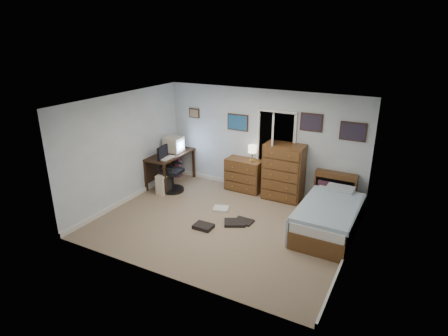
# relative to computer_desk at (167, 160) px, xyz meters

# --- Properties ---
(floor) EXTENTS (5.00, 4.00, 0.02)m
(floor) POSITION_rel_computer_desk_xyz_m (2.30, -1.26, -0.64)
(floor) COLOR gray
(floor) RESTS_ON ground
(computer_desk) EXTENTS (0.68, 1.43, 0.82)m
(computer_desk) POSITION_rel_computer_desk_xyz_m (0.00, 0.00, 0.00)
(computer_desk) COLOR black
(computer_desk) RESTS_ON floor
(crt_monitor) EXTENTS (0.43, 0.40, 0.39)m
(crt_monitor) POSITION_rel_computer_desk_xyz_m (0.12, 0.15, 0.39)
(crt_monitor) COLOR beige
(crt_monitor) RESTS_ON computer_desk
(keyboard) EXTENTS (0.17, 0.44, 0.03)m
(keyboard) POSITION_rel_computer_desk_xyz_m (0.28, -0.35, 0.20)
(keyboard) COLOR beige
(keyboard) RESTS_ON computer_desk
(pc_tower) EXTENTS (0.23, 0.46, 0.49)m
(pc_tower) POSITION_rel_computer_desk_xyz_m (0.30, -0.55, -0.38)
(pc_tower) COLOR beige
(pc_tower) RESTS_ON floor
(office_chair) EXTENTS (0.62, 0.62, 1.13)m
(office_chair) POSITION_rel_computer_desk_xyz_m (0.35, -0.38, -0.19)
(office_chair) COLOR black
(office_chair) RESTS_ON floor
(media_stack) EXTENTS (0.16, 0.16, 0.77)m
(media_stack) POSITION_rel_computer_desk_xyz_m (-0.02, 0.49, -0.24)
(media_stack) COLOR maroon
(media_stack) RESTS_ON floor
(low_dresser) EXTENTS (0.91, 0.47, 0.80)m
(low_dresser) POSITION_rel_computer_desk_xyz_m (1.94, 0.52, -0.23)
(low_dresser) COLOR brown
(low_dresser) RESTS_ON floor
(table_lamp) EXTENTS (0.21, 0.21, 0.39)m
(table_lamp) POSITION_rel_computer_desk_xyz_m (2.14, 0.52, 0.46)
(table_lamp) COLOR gold
(table_lamp) RESTS_ON low_dresser
(doorway) EXTENTS (0.96, 1.12, 2.05)m
(doorway) POSITION_rel_computer_desk_xyz_m (2.65, 1.01, 0.37)
(doorway) COLOR black
(doorway) RESTS_ON floor
(tall_dresser) EXTENTS (0.91, 0.54, 1.34)m
(tall_dresser) POSITION_rel_computer_desk_xyz_m (2.96, 0.49, 0.04)
(tall_dresser) COLOR brown
(tall_dresser) RESTS_ON floor
(headboard_bookcase) EXTENTS (0.91, 0.24, 0.82)m
(headboard_bookcase) POSITION_rel_computer_desk_xyz_m (4.13, 0.60, -0.20)
(headboard_bookcase) COLOR brown
(headboard_bookcase) RESTS_ON floor
(bed) EXTENTS (1.12, 2.04, 0.66)m
(bed) POSITION_rel_computer_desk_xyz_m (4.28, -0.56, -0.32)
(bed) COLOR brown
(bed) RESTS_ON floor
(wall_posters) EXTENTS (4.38, 0.04, 0.60)m
(wall_posters) POSITION_rel_computer_desk_xyz_m (2.87, 0.72, 1.12)
(wall_posters) COLOR #331E11
(wall_posters) RESTS_ON floor
(floor_clutter) EXTENTS (1.09, 1.22, 0.08)m
(floor_clutter) POSITION_rel_computer_desk_xyz_m (2.28, -1.21, -0.60)
(floor_clutter) COLOR black
(floor_clutter) RESTS_ON floor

